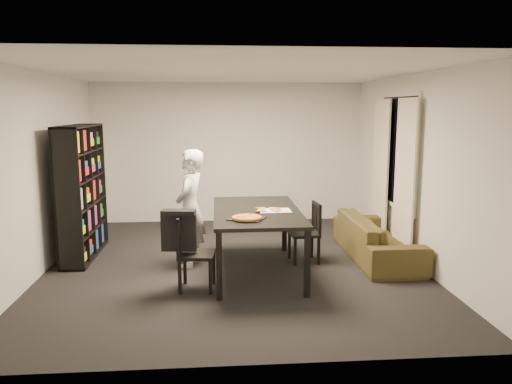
{
  "coord_description": "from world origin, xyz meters",
  "views": [
    {
      "loc": [
        -0.24,
        -6.63,
        2.14
      ],
      "look_at": [
        0.29,
        -0.22,
        1.05
      ],
      "focal_mm": 35.0,
      "sensor_mm": 36.0,
      "label": 1
    }
  ],
  "objects": [
    {
      "name": "curtain_right",
      "position": [
        2.4,
        1.12,
        1.15
      ],
      "size": [
        0.03,
        0.7,
        2.25
      ],
      "primitive_type": "cube",
      "color": "silver",
      "rests_on": "room"
    },
    {
      "name": "sofa",
      "position": [
        2.06,
        0.15,
        0.3
      ],
      "size": [
        0.79,
        2.02,
        0.59
      ],
      "primitive_type": "imported",
      "rotation": [
        0.0,
        0.0,
        1.57
      ],
      "color": "#3C3018",
      "rests_on": "room"
    },
    {
      "name": "window_frame",
      "position": [
        2.48,
        0.6,
        1.5
      ],
      "size": [
        0.03,
        1.52,
        1.72
      ],
      "primitive_type": "cube",
      "color": "white",
      "rests_on": "room"
    },
    {
      "name": "draped_jacket",
      "position": [
        -0.68,
        -0.88,
        0.74
      ],
      "size": [
        0.42,
        0.22,
        0.49
      ],
      "rotation": [
        0.0,
        0.0,
        1.46
      ],
      "color": "black",
      "rests_on": "chair_left"
    },
    {
      "name": "chair_left",
      "position": [
        -0.56,
        -0.9,
        0.51
      ],
      "size": [
        0.46,
        0.46,
        0.89
      ],
      "rotation": [
        0.0,
        0.0,
        1.46
      ],
      "color": "black",
      "rests_on": "room"
    },
    {
      "name": "dining_table",
      "position": [
        0.29,
        -0.32,
        0.76
      ],
      "size": [
        1.11,
        2.0,
        0.83
      ],
      "color": "black",
      "rests_on": "room"
    },
    {
      "name": "kitchen_towel",
      "position": [
        0.52,
        -0.41,
        0.84
      ],
      "size": [
        0.41,
        0.31,
        0.01
      ],
      "primitive_type": "cube",
      "rotation": [
        0.0,
        0.0,
        0.02
      ],
      "color": "white",
      "rests_on": "dining_table"
    },
    {
      "name": "room",
      "position": [
        0.0,
        0.0,
        1.3
      ],
      "size": [
        5.01,
        5.51,
        2.61
      ],
      "color": "black",
      "rests_on": "ground"
    },
    {
      "name": "bookshelf",
      "position": [
        -2.16,
        0.6,
        0.95
      ],
      "size": [
        0.35,
        1.5,
        1.9
      ],
      "primitive_type": "cube",
      "color": "black",
      "rests_on": "room"
    },
    {
      "name": "baking_tray",
      "position": [
        0.12,
        -0.85,
        0.84
      ],
      "size": [
        0.5,
        0.46,
        0.01
      ],
      "primitive_type": "cube",
      "rotation": [
        0.0,
        0.0,
        -0.43
      ],
      "color": "black",
      "rests_on": "dining_table"
    },
    {
      "name": "window_pane",
      "position": [
        2.48,
        0.6,
        1.5
      ],
      "size": [
        0.02,
        1.4,
        1.6
      ],
      "primitive_type": "cube",
      "color": "black",
      "rests_on": "room"
    },
    {
      "name": "person",
      "position": [
        -0.59,
        0.03,
        0.8
      ],
      "size": [
        0.52,
        0.66,
        1.59
      ],
      "primitive_type": "imported",
      "rotation": [
        0.0,
        0.0,
        -1.83
      ],
      "color": "silver",
      "rests_on": "room"
    },
    {
      "name": "pepperoni_pizza",
      "position": [
        0.13,
        -0.89,
        0.86
      ],
      "size": [
        0.35,
        0.35,
        0.03
      ],
      "rotation": [
        0.0,
        0.0,
        -0.13
      ],
      "color": "#AE7A32",
      "rests_on": "dining_table"
    },
    {
      "name": "curtain_left",
      "position": [
        2.4,
        0.08,
        1.15
      ],
      "size": [
        0.03,
        0.7,
        2.25
      ],
      "primitive_type": "cube",
      "color": "silver",
      "rests_on": "room"
    },
    {
      "name": "chair_right",
      "position": [
        1.06,
        0.07,
        0.48
      ],
      "size": [
        0.42,
        0.42,
        0.84
      ],
      "rotation": [
        0.0,
        0.0,
        -1.48
      ],
      "color": "black",
      "rests_on": "room"
    },
    {
      "name": "pizza_slices",
      "position": [
        0.42,
        -0.38,
        0.85
      ],
      "size": [
        0.44,
        0.39,
        0.01
      ],
      "primitive_type": null,
      "rotation": [
        0.0,
        0.0,
        -0.25
      ],
      "color": "gold",
      "rests_on": "dining_table"
    }
  ]
}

